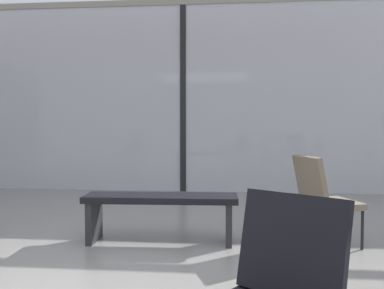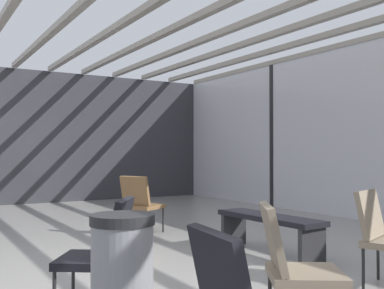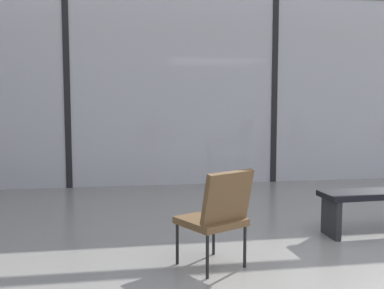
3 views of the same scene
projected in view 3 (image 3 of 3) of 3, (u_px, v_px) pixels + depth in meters
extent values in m
cube|color=silver|center=(274.00, 91.00, 8.07)|extent=(14.00, 0.08, 3.19)
cube|color=black|center=(67.00, 90.00, 7.49)|extent=(0.10, 0.12, 3.19)
cube|color=black|center=(274.00, 91.00, 8.07)|extent=(0.10, 0.12, 3.19)
ellipsoid|color=#B2BCD6|center=(176.00, 71.00, 13.89)|extent=(11.09, 4.60, 4.60)
sphere|color=black|center=(64.00, 50.00, 11.28)|extent=(0.28, 0.28, 0.28)
sphere|color=black|center=(101.00, 51.00, 11.43)|extent=(0.28, 0.28, 0.28)
sphere|color=black|center=(138.00, 51.00, 11.57)|extent=(0.28, 0.28, 0.28)
sphere|color=black|center=(174.00, 52.00, 11.72)|extent=(0.28, 0.28, 0.28)
cube|color=brown|center=(211.00, 221.00, 4.02)|extent=(0.65, 0.65, 0.06)
cube|color=brown|center=(228.00, 197.00, 3.83)|extent=(0.49, 0.35, 0.44)
cylinder|color=black|center=(214.00, 235.00, 4.34)|extent=(0.03, 0.03, 0.37)
cylinder|color=black|center=(177.00, 244.00, 4.08)|extent=(0.03, 0.03, 0.37)
cylinder|color=black|center=(245.00, 247.00, 4.00)|extent=(0.03, 0.03, 0.37)
cylinder|color=black|center=(207.00, 257.00, 3.75)|extent=(0.03, 0.03, 0.37)
cube|color=#262628|center=(331.00, 218.00, 4.90)|extent=(0.06, 0.36, 0.41)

